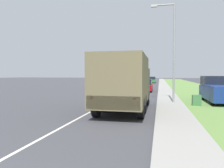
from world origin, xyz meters
TOP-DOWN VIEW (x-y plane):
  - ground_plane at (0.00, 40.00)m, footprint 180.00×180.00m
  - lane_centre_stripe at (0.00, 40.00)m, footprint 0.12×120.00m
  - sidewalk_right at (4.50, 40.00)m, footprint 1.80×120.00m
  - grass_strip_right at (8.90, 40.00)m, footprint 7.00×120.00m
  - military_truck at (1.83, 10.63)m, footprint 2.48×7.01m
  - car_nearest_ahead at (2.00, 25.54)m, footprint 1.81×4.52m
  - car_second_ahead at (-1.75, 37.20)m, footprint 1.91×4.30m
  - car_third_ahead at (1.95, 52.79)m, footprint 1.79×4.46m
  - pickup_truck at (8.17, 16.04)m, footprint 2.09×5.23m
  - lamp_post at (4.54, 14.29)m, footprint 1.69×0.24m
  - utility_box at (6.20, 13.66)m, footprint 0.55×0.45m

SIDE VIEW (x-z plane):
  - ground_plane at x=0.00m, z-range 0.00..0.00m
  - lane_centre_stripe at x=0.00m, z-range 0.00..0.00m
  - grass_strip_right at x=8.90m, z-range 0.00..0.02m
  - sidewalk_right at x=4.50m, z-range 0.00..0.12m
  - utility_box at x=6.20m, z-range 0.02..0.72m
  - car_nearest_ahead at x=2.00m, z-range -0.07..1.41m
  - car_third_ahead at x=1.95m, z-range -0.07..1.45m
  - car_second_ahead at x=-1.75m, z-range -0.09..1.57m
  - pickup_truck at x=8.17m, z-range -0.05..1.90m
  - military_truck at x=1.83m, z-range 0.14..3.23m
  - lamp_post at x=4.54m, z-range 0.79..7.81m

